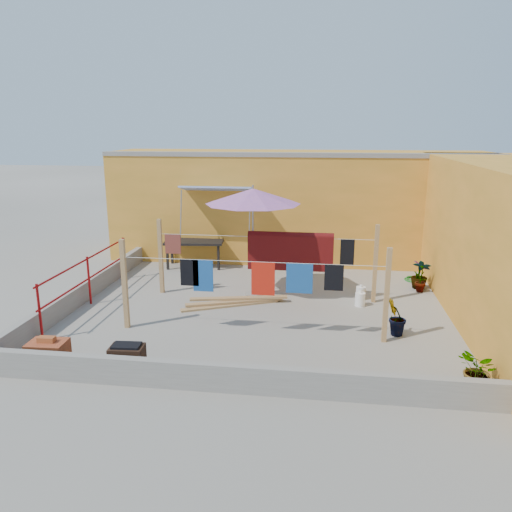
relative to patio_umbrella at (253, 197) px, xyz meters
name	(u,v)px	position (x,y,z in m)	size (l,w,h in m)	color
ground	(260,309)	(0.29, -0.86, -2.35)	(80.00, 80.00, 0.00)	#9E998E
wall_back	(297,205)	(0.78, 3.83, -0.74)	(11.00, 3.27, 3.21)	orange
parapet_front	(230,378)	(0.29, -4.44, -2.13)	(8.30, 0.16, 0.44)	gray
parapet_left	(85,291)	(-3.79, -0.86, -2.13)	(0.16, 7.30, 0.44)	gray
red_railing	(88,273)	(-3.56, -1.06, -1.63)	(0.05, 4.20, 1.10)	maroon
clothesline_rig	(284,256)	(0.75, -0.33, -1.27)	(5.09, 2.35, 1.80)	tan
patio_umbrella	(253,197)	(0.00, 0.00, 0.00)	(2.54, 2.54, 2.62)	gray
outdoor_table	(194,243)	(-2.02, 2.31, -1.66)	(1.71, 0.99, 0.77)	black
brick_stack	(48,354)	(-2.86, -4.06, -2.12)	(0.63, 0.47, 0.53)	#AF4F28
lumber_pile	(234,302)	(-0.33, -0.68, -2.28)	(2.28, 1.12, 0.14)	tan
brazier	(127,359)	(-1.48, -4.06, -2.12)	(0.56, 0.39, 0.48)	#311D13
white_basin	(236,376)	(0.31, -4.06, -2.30)	(0.53, 0.53, 0.09)	white
water_jug_a	(360,299)	(2.47, -0.36, -2.20)	(0.22, 0.22, 0.35)	white
water_jug_b	(361,293)	(2.51, 0.09, -2.20)	(0.22, 0.22, 0.35)	white
green_hose	(414,279)	(3.99, 1.79, -2.32)	(0.48, 0.48, 0.07)	#1A7723
plant_back_a	(298,258)	(0.92, 2.22, -1.97)	(0.69, 0.60, 0.77)	#1B5518
plant_back_b	(419,275)	(3.99, 1.12, -2.00)	(0.39, 0.39, 0.70)	#1B5518
plant_right_a	(421,276)	(3.99, 0.84, -1.94)	(0.43, 0.29, 0.82)	#1B5518
plant_right_b	(396,318)	(3.03, -1.95, -1.98)	(0.41, 0.33, 0.74)	#1B5518
plant_right_c	(479,371)	(3.99, -3.92, -2.02)	(0.59, 0.51, 0.66)	#1B5518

